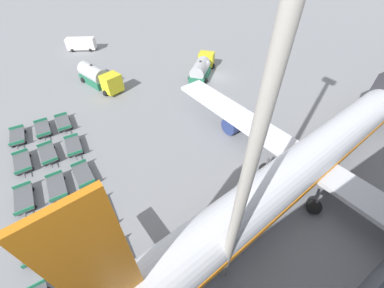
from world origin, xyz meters
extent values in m
plane|color=gray|center=(0.00, 0.00, 0.00)|extent=(500.00, 500.00, 0.00)
cylinder|color=silver|center=(21.39, -3.77, 3.14)|extent=(7.45, 41.48, 3.49)
cube|color=orange|center=(23.31, -23.69, 8.97)|extent=(0.53, 2.63, 8.17)
cube|color=silver|center=(21.55, -5.41, 2.35)|extent=(36.19, 6.54, 0.44)
cylinder|color=navy|center=(12.23, -5.91, 1.13)|extent=(2.40, 3.57, 2.09)
cube|color=orange|center=(21.39, -3.77, 2.53)|extent=(7.12, 37.38, 0.63)
cylinder|color=#56565B|center=(20.16, 8.99, 1.45)|extent=(0.24, 0.24, 1.62)
sphere|color=black|center=(20.16, 8.99, 0.64)|extent=(1.29, 1.29, 1.29)
cylinder|color=#56565B|center=(24.42, -7.63, 1.45)|extent=(0.24, 0.24, 1.62)
sphere|color=black|center=(24.42, -7.63, 0.64)|extent=(1.29, 1.29, 1.29)
cylinder|color=#56565B|center=(19.15, -8.14, 1.45)|extent=(0.24, 0.24, 1.62)
sphere|color=black|center=(19.15, -8.14, 0.64)|extent=(1.29, 1.29, 1.29)
cube|color=yellow|center=(-3.70, 0.69, 1.46)|extent=(3.08, 3.02, 2.11)
cube|color=#236B4C|center=(-0.93, -2.46, 0.54)|extent=(4.96, 5.16, 1.08)
cylinder|color=#B7BABC|center=(-0.93, -2.46, 1.63)|extent=(4.64, 4.84, 2.25)
sphere|color=#333338|center=(-0.93, -2.46, 2.76)|extent=(0.44, 0.44, 0.44)
sphere|color=black|center=(-2.65, 1.27, 0.45)|extent=(0.90, 0.90, 0.90)
sphere|color=black|center=(-4.42, -0.28, 0.45)|extent=(0.90, 0.90, 0.90)
sphere|color=black|center=(0.86, -2.72, 0.45)|extent=(0.90, 0.90, 0.90)
sphere|color=black|center=(-0.90, -4.28, 0.45)|extent=(0.90, 0.90, 0.90)
cube|color=yellow|center=(-3.90, -15.77, 1.64)|extent=(2.70, 2.95, 2.48)
cube|color=#236B4C|center=(-8.44, -17.13, 0.55)|extent=(5.79, 3.87, 1.11)
cylinder|color=#B7BABC|center=(-8.44, -17.13, 1.68)|extent=(5.51, 3.69, 2.35)
sphere|color=#333338|center=(-8.44, -17.13, 2.85)|extent=(0.44, 0.44, 0.44)
sphere|color=black|center=(-3.83, -16.97, 0.45)|extent=(0.90, 0.90, 0.90)
sphere|color=black|center=(-4.50, -14.74, 0.45)|extent=(0.90, 0.90, 0.90)
sphere|color=black|center=(-9.60, -18.70, 0.45)|extent=(0.90, 0.90, 0.90)
sphere|color=black|center=(-10.27, -16.47, 0.45)|extent=(0.90, 0.90, 0.90)
cube|color=white|center=(-22.97, -15.63, 1.27)|extent=(4.19, 5.51, 2.01)
cube|color=#1E232D|center=(-21.69, -13.36, 1.62)|extent=(1.37, 0.82, 0.70)
sphere|color=black|center=(-21.38, -14.55, 0.30)|extent=(0.60, 0.60, 0.60)
sphere|color=black|center=(-22.87, -13.70, 0.30)|extent=(0.60, 0.60, 0.60)
sphere|color=black|center=(-23.08, -17.55, 0.30)|extent=(0.60, 0.60, 0.60)
sphere|color=black|center=(-24.57, -16.71, 0.30)|extent=(0.60, 0.60, 0.60)
cube|color=#515459|center=(0.14, -28.55, 0.55)|extent=(3.28, 1.69, 0.10)
cube|color=#237F56|center=(1.69, -28.64, 0.76)|extent=(0.17, 1.51, 0.32)
cube|color=#237F56|center=(-1.42, -28.46, 0.76)|extent=(0.17, 1.51, 0.32)
cube|color=#333338|center=(2.08, -28.67, 0.43)|extent=(0.70, 0.10, 0.06)
sphere|color=black|center=(1.21, -29.26, 0.18)|extent=(0.36, 0.36, 0.36)
sphere|color=black|center=(1.29, -27.98, 0.18)|extent=(0.36, 0.36, 0.36)
sphere|color=black|center=(-1.02, -29.13, 0.18)|extent=(0.36, 0.36, 0.36)
sphere|color=black|center=(-0.94, -27.85, 0.18)|extent=(0.36, 0.36, 0.36)
cube|color=#515459|center=(4.99, -28.44, 0.55)|extent=(3.23, 1.57, 0.10)
cube|color=#237F56|center=(6.55, -28.40, 0.76)|extent=(0.11, 1.51, 0.32)
cube|color=#237F56|center=(3.43, -28.47, 0.76)|extent=(0.11, 1.51, 0.32)
cube|color=#333338|center=(6.94, -28.39, 0.43)|extent=(0.70, 0.08, 0.06)
sphere|color=black|center=(6.12, -29.05, 0.18)|extent=(0.36, 0.36, 0.36)
sphere|color=black|center=(6.10, -27.77, 0.18)|extent=(0.36, 0.36, 0.36)
sphere|color=black|center=(3.89, -29.10, 0.18)|extent=(0.36, 0.36, 0.36)
sphere|color=black|center=(3.86, -27.82, 0.18)|extent=(0.36, 0.36, 0.36)
cube|color=#515459|center=(10.00, -28.72, 0.55)|extent=(3.23, 1.59, 0.10)
cube|color=#237F56|center=(11.56, -28.76, 0.76)|extent=(0.12, 1.51, 0.32)
cube|color=#237F56|center=(8.44, -28.68, 0.76)|extent=(0.12, 1.51, 0.32)
cube|color=#333338|center=(11.95, -28.77, 0.43)|extent=(0.70, 0.08, 0.06)
sphere|color=black|center=(11.10, -29.39, 0.18)|extent=(0.36, 0.36, 0.36)
sphere|color=black|center=(11.13, -28.11, 0.18)|extent=(0.36, 0.36, 0.36)
sphere|color=black|center=(8.86, -29.33, 0.18)|extent=(0.36, 0.36, 0.36)
sphere|color=black|center=(8.90, -28.05, 0.18)|extent=(0.36, 0.36, 0.36)
cube|color=#515459|center=(14.95, -28.56, 0.55)|extent=(3.22, 1.55, 0.10)
cube|color=#237F56|center=(16.51, -28.58, 0.76)|extent=(0.10, 1.50, 0.32)
cube|color=#237F56|center=(13.39, -28.53, 0.76)|extent=(0.10, 1.50, 0.32)
cube|color=#333338|center=(16.90, -28.59, 0.43)|extent=(0.70, 0.07, 0.06)
sphere|color=black|center=(16.06, -29.21, 0.18)|extent=(0.36, 0.36, 0.36)
sphere|color=black|center=(16.08, -27.94, 0.18)|extent=(0.36, 0.36, 0.36)
sphere|color=black|center=(13.82, -29.18, 0.18)|extent=(0.36, 0.36, 0.36)
sphere|color=black|center=(13.84, -27.90, 0.18)|extent=(0.36, 0.36, 0.36)
cube|color=#237F56|center=(18.24, -28.80, 0.76)|extent=(0.12, 1.51, 0.32)
cube|color=#515459|center=(0.20, -25.88, 0.55)|extent=(3.22, 1.55, 0.10)
cube|color=#237F56|center=(1.76, -25.90, 0.76)|extent=(0.10, 1.50, 0.32)
cube|color=#237F56|center=(-1.36, -25.86, 0.76)|extent=(0.10, 1.50, 0.32)
cube|color=#333338|center=(2.15, -25.90, 0.43)|extent=(0.70, 0.07, 0.06)
sphere|color=black|center=(1.31, -26.53, 0.18)|extent=(0.36, 0.36, 0.36)
sphere|color=black|center=(1.33, -25.25, 0.18)|extent=(0.36, 0.36, 0.36)
sphere|color=black|center=(-0.93, -26.50, 0.18)|extent=(0.36, 0.36, 0.36)
sphere|color=black|center=(-0.91, -25.22, 0.18)|extent=(0.36, 0.36, 0.36)
cube|color=#515459|center=(5.05, -26.01, 0.55)|extent=(3.25, 1.62, 0.10)
cube|color=#237F56|center=(6.61, -25.95, 0.76)|extent=(0.13, 1.51, 0.32)
cube|color=#237F56|center=(3.49, -26.06, 0.76)|extent=(0.13, 1.51, 0.32)
cube|color=#333338|center=(6.99, -25.94, 0.43)|extent=(0.70, 0.08, 0.06)
sphere|color=black|center=(6.19, -26.61, 0.18)|extent=(0.36, 0.36, 0.36)
sphere|color=black|center=(6.14, -25.33, 0.18)|extent=(0.36, 0.36, 0.36)
sphere|color=black|center=(3.95, -26.69, 0.18)|extent=(0.36, 0.36, 0.36)
sphere|color=black|center=(3.91, -25.41, 0.18)|extent=(0.36, 0.36, 0.36)
cube|color=#515459|center=(10.17, -26.00, 0.55)|extent=(3.23, 1.59, 0.10)
cube|color=#237F56|center=(11.72, -26.04, 0.76)|extent=(0.12, 1.51, 0.32)
cube|color=#237F56|center=(8.61, -25.96, 0.76)|extent=(0.12, 1.51, 0.32)
cube|color=#333338|center=(12.11, -26.05, 0.43)|extent=(0.70, 0.08, 0.06)
sphere|color=black|center=(11.27, -26.66, 0.18)|extent=(0.36, 0.36, 0.36)
sphere|color=black|center=(11.30, -25.39, 0.18)|extent=(0.36, 0.36, 0.36)
sphere|color=black|center=(9.03, -26.61, 0.18)|extent=(0.36, 0.36, 0.36)
sphere|color=black|center=(9.06, -25.33, 0.18)|extent=(0.36, 0.36, 0.36)
cube|color=#515459|center=(15.09, -26.27, 0.55)|extent=(3.25, 1.62, 0.10)
cube|color=#237F56|center=(16.64, -26.33, 0.76)|extent=(0.13, 1.51, 0.32)
cube|color=#237F56|center=(13.53, -26.22, 0.76)|extent=(0.13, 1.51, 0.32)
cube|color=#333338|center=(17.03, -26.34, 0.43)|extent=(0.70, 0.09, 0.06)
sphere|color=black|center=(16.18, -26.95, 0.18)|extent=(0.36, 0.36, 0.36)
sphere|color=black|center=(16.23, -25.68, 0.18)|extent=(0.36, 0.36, 0.36)
sphere|color=black|center=(13.94, -26.87, 0.18)|extent=(0.36, 0.36, 0.36)
sphere|color=black|center=(13.99, -25.60, 0.18)|extent=(0.36, 0.36, 0.36)
cube|color=#515459|center=(19.82, -26.19, 0.55)|extent=(3.22, 1.55, 0.10)
cube|color=#237F56|center=(18.26, -26.17, 0.76)|extent=(0.10, 1.50, 0.32)
sphere|color=black|center=(18.69, -26.81, 0.18)|extent=(0.36, 0.36, 0.36)
sphere|color=black|center=(18.71, -25.53, 0.18)|extent=(0.36, 0.36, 0.36)
cube|color=#515459|center=(0.29, -23.57, 0.55)|extent=(3.23, 1.57, 0.10)
cube|color=#237F56|center=(1.85, -23.60, 0.76)|extent=(0.11, 1.51, 0.32)
cube|color=#237F56|center=(-1.27, -23.53, 0.76)|extent=(0.11, 1.51, 0.32)
cube|color=#333338|center=(2.24, -23.61, 0.43)|extent=(0.70, 0.07, 0.06)
sphere|color=black|center=(1.39, -24.23, 0.18)|extent=(0.36, 0.36, 0.36)
sphere|color=black|center=(1.42, -22.95, 0.18)|extent=(0.36, 0.36, 0.36)
sphere|color=black|center=(-0.84, -24.18, 0.18)|extent=(0.36, 0.36, 0.36)
sphere|color=black|center=(-0.82, -22.91, 0.18)|extent=(0.36, 0.36, 0.36)
cube|color=#515459|center=(5.25, -23.43, 0.55)|extent=(3.29, 1.71, 0.10)
cube|color=#237F56|center=(6.81, -23.53, 0.76)|extent=(0.18, 1.51, 0.32)
cube|color=#237F56|center=(3.70, -23.33, 0.76)|extent=(0.18, 1.51, 0.32)
cube|color=#333338|center=(7.20, -23.56, 0.43)|extent=(0.70, 0.11, 0.06)
sphere|color=black|center=(6.33, -24.14, 0.18)|extent=(0.36, 0.36, 0.36)
sphere|color=black|center=(6.41, -22.87, 0.18)|extent=(0.36, 0.36, 0.36)
sphere|color=black|center=(4.09, -24.00, 0.18)|extent=(0.36, 0.36, 0.36)
sphere|color=black|center=(4.18, -22.72, 0.18)|extent=(0.36, 0.36, 0.36)
cube|color=#515459|center=(9.99, -23.53, 0.55)|extent=(3.24, 1.60, 0.10)
cube|color=#237F56|center=(11.54, -23.48, 0.76)|extent=(0.13, 1.51, 0.32)
cube|color=#237F56|center=(8.43, -23.58, 0.76)|extent=(0.13, 1.51, 0.32)
cube|color=#333338|center=(11.93, -23.47, 0.43)|extent=(0.70, 0.08, 0.06)
sphere|color=black|center=(11.12, -24.14, 0.18)|extent=(0.36, 0.36, 0.36)
sphere|color=black|center=(11.08, -22.86, 0.18)|extent=(0.36, 0.36, 0.36)
sphere|color=black|center=(8.89, -24.21, 0.18)|extent=(0.36, 0.36, 0.36)
sphere|color=black|center=(8.85, -22.93, 0.18)|extent=(0.36, 0.36, 0.36)
cube|color=#515459|center=(15.12, -23.60, 0.55)|extent=(3.26, 1.64, 0.10)
cube|color=#237F56|center=(16.68, -23.67, 0.76)|extent=(0.15, 1.51, 0.32)
cube|color=#237F56|center=(13.57, -23.53, 0.76)|extent=(0.15, 1.51, 0.32)
cube|color=#333338|center=(17.07, -23.68, 0.43)|extent=(0.70, 0.09, 0.06)
sphere|color=black|center=(16.21, -24.28, 0.18)|extent=(0.36, 0.36, 0.36)
sphere|color=black|center=(16.27, -23.01, 0.18)|extent=(0.36, 0.36, 0.36)
sphere|color=black|center=(13.98, -24.19, 0.18)|extent=(0.36, 0.36, 0.36)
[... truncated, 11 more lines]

